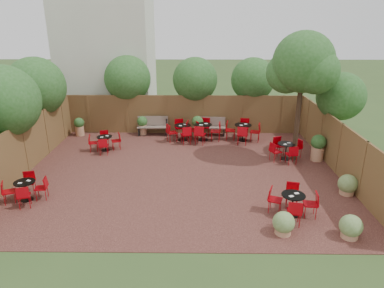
{
  "coord_description": "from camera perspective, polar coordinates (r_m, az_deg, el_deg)",
  "views": [
    {
      "loc": [
        0.57,
        -12.47,
        5.66
      ],
      "look_at": [
        0.4,
        0.5,
        1.0
      ],
      "focal_mm": 32.78,
      "sensor_mm": 36.0,
      "label": 1
    }
  ],
  "objects": [
    {
      "name": "low_shrubs",
      "position": [
        11.34,
        21.56,
        -9.71
      ],
      "size": [
        3.34,
        3.16,
        0.7
      ],
      "color": "#AF7A57",
      "rests_on": "courtyard_paving"
    },
    {
      "name": "courtyard_tree",
      "position": [
        14.55,
        17.6,
        11.92
      ],
      "size": [
        2.6,
        2.5,
        5.25
      ],
      "rotation": [
        0.0,
        0.0,
        0.34
      ],
      "color": "black",
      "rests_on": "courtyard_paving"
    },
    {
      "name": "fence_right",
      "position": [
        14.38,
        22.87,
        -0.77
      ],
      "size": [
        0.08,
        10.0,
        2.0
      ],
      "primitive_type": "cube",
      "color": "#4E321D",
      "rests_on": "ground"
    },
    {
      "name": "courtyard_paving",
      "position": [
        13.71,
        -1.72,
        -4.6
      ],
      "size": [
        12.0,
        10.0,
        0.02
      ],
      "primitive_type": "cube",
      "color": "#331915",
      "rests_on": "ground"
    },
    {
      "name": "planters",
      "position": [
        16.71,
        0.68,
        2.05
      ],
      "size": [
        11.58,
        3.99,
        1.12
      ],
      "color": "#AF7A57",
      "rests_on": "courtyard_paving"
    },
    {
      "name": "park_bench_right",
      "position": [
        17.88,
        3.04,
        2.94
      ],
      "size": [
        1.53,
        0.6,
        0.92
      ],
      "rotation": [
        0.0,
        0.0,
        -0.08
      ],
      "color": "brown",
      "rests_on": "courtyard_paving"
    },
    {
      "name": "neighbour_building",
      "position": [
        21.16,
        -13.6,
        14.73
      ],
      "size": [
        5.0,
        4.0,
        8.0
      ],
      "primitive_type": "cube",
      "color": "beige",
      "rests_on": "ground"
    },
    {
      "name": "park_bench_left",
      "position": [
        18.0,
        -6.41,
        3.0
      ],
      "size": [
        1.56,
        0.55,
        0.95
      ],
      "rotation": [
        0.0,
        0.0,
        0.04
      ],
      "color": "brown",
      "rests_on": "courtyard_paving"
    },
    {
      "name": "fence_left",
      "position": [
        14.85,
        -25.58,
        -0.55
      ],
      "size": [
        0.08,
        10.0,
        2.0
      ],
      "primitive_type": "cube",
      "color": "#4E321D",
      "rests_on": "ground"
    },
    {
      "name": "ground",
      "position": [
        13.71,
        -1.72,
        -4.64
      ],
      "size": [
        80.0,
        80.0,
        0.0
      ],
      "primitive_type": "plane",
      "color": "#354F23",
      "rests_on": "ground"
    },
    {
      "name": "overhang_foliage",
      "position": [
        15.95,
        -11.16,
        8.77
      ],
      "size": [
        15.52,
        10.47,
        2.67
      ],
      "color": "#22511A",
      "rests_on": "ground"
    },
    {
      "name": "bistro_tables",
      "position": [
        15.26,
        1.4,
        -0.19
      ],
      "size": [
        10.8,
        8.53,
        0.94
      ],
      "color": "black",
      "rests_on": "courtyard_paving"
    },
    {
      "name": "fence_back",
      "position": [
        18.09,
        -1.11,
        4.83
      ],
      "size": [
        12.0,
        0.08,
        2.0
      ],
      "primitive_type": "cube",
      "color": "#4E321D",
      "rests_on": "ground"
    }
  ]
}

